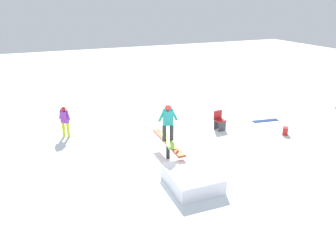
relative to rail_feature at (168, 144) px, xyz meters
name	(u,v)px	position (x,y,z in m)	size (l,w,h in m)	color
ground_plane	(168,158)	(0.00, 0.00, -0.60)	(60.00, 60.00, 0.00)	white
rail_feature	(168,144)	(0.00, 0.00, 0.00)	(2.59, 0.33, 0.70)	black
snow_kicker_ramp	(192,178)	(-2.06, 0.04, -0.36)	(1.80, 1.50, 0.49)	white
main_rider_on_rail	(168,123)	(0.00, 0.00, 0.80)	(1.54, 0.73, 1.42)	#87CD3F
bystander_purple	(65,120)	(3.65, 3.26, 0.16)	(0.45, 0.46, 1.36)	yellow
loose_snowboard_white	(114,114)	(5.70, 0.64, -0.59)	(1.48, 0.28, 0.02)	white
loose_snowboard_navy	(265,121)	(1.86, -6.00, -0.59)	(1.33, 0.28, 0.02)	navy
folding_chair	(219,121)	(1.78, -3.30, -0.19)	(0.48, 0.48, 0.88)	#3F3F44
backpack_on_snow	(285,131)	(0.11, -5.68, -0.43)	(0.30, 0.22, 0.34)	red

